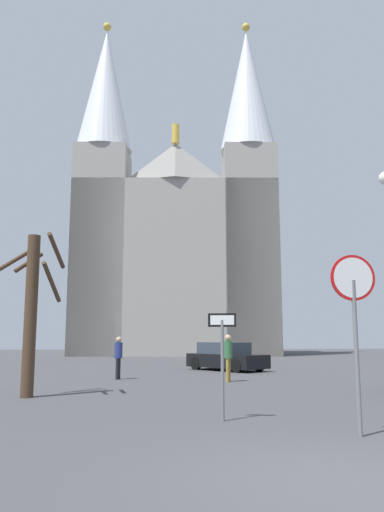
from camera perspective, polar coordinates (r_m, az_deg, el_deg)
ground_plane at (r=6.75m, az=17.27°, el=-23.25°), size 120.00×120.00×0.00m
cathedral at (r=47.92m, az=-1.80°, el=1.86°), size 19.11×11.96×31.78m
stop_sign at (r=9.55m, az=17.74°, el=-5.36°), size 0.83×0.08×3.16m
one_way_arrow_sign at (r=10.72m, az=3.42°, el=-10.64°), size 0.58×0.16×2.18m
bare_tree at (r=15.41m, az=-17.54°, el=-5.56°), size 1.81×1.78×4.63m
parked_car_far_black at (r=26.00m, az=3.83°, el=-11.26°), size 3.87×4.43×1.39m
pedestrian_walking at (r=20.89m, az=-8.26°, el=-10.78°), size 0.32×0.32×1.67m
pedestrian_standing at (r=19.65m, az=4.07°, el=-10.79°), size 0.32×0.32×1.76m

